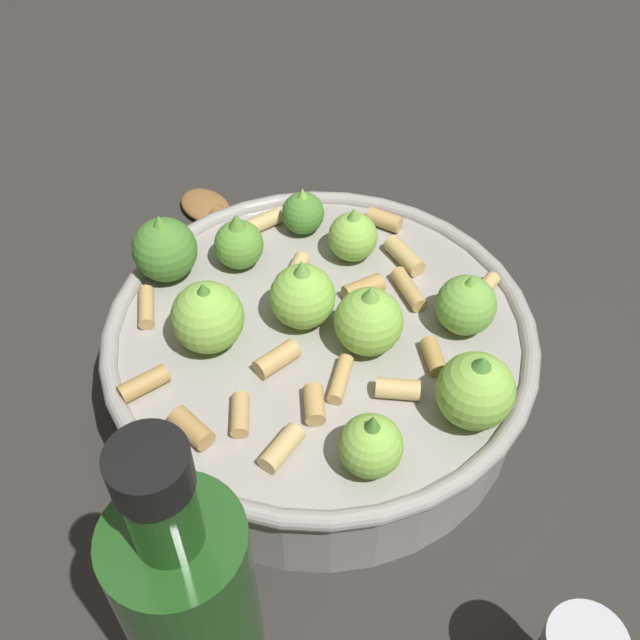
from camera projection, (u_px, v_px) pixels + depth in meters
name	position (u px, v px, depth m)	size (l,w,h in m)	color
ground_plane	(320.00, 390.00, 0.53)	(2.40, 2.40, 0.00)	#2D2B28
cooking_pan	(320.00, 351.00, 0.50)	(0.28, 0.28, 0.11)	#9E9993
olive_oil_bottle	(200.00, 631.00, 0.32)	(0.05, 0.05, 0.24)	#1E4C19
wooden_spoon	(266.00, 254.00, 0.62)	(0.05, 0.25, 0.02)	olive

